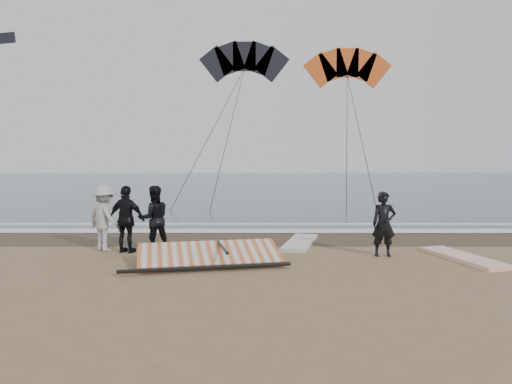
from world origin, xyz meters
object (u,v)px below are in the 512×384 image
(sail_rig, at_px, (208,256))
(board_white, at_px, (463,258))
(board_cream, at_px, (300,243))
(man_main, at_px, (384,224))

(sail_rig, bearing_deg, board_white, 4.11)
(board_cream, bearing_deg, man_main, -25.03)
(man_main, height_order, sail_rig, man_main)
(board_cream, bearing_deg, sail_rig, -119.55)
(board_white, bearing_deg, sail_rig, 168.24)
(man_main, relative_size, board_cream, 0.64)
(man_main, xyz_separation_m, board_white, (1.93, -0.45, -0.80))
(man_main, distance_m, board_cream, 2.77)
(sail_rig, bearing_deg, man_main, 11.41)
(board_white, relative_size, sail_rig, 0.69)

